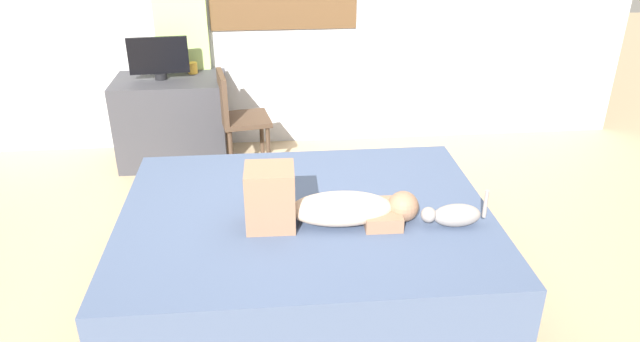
# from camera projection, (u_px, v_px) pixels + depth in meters

# --- Properties ---
(ground_plane) EXTENTS (16.00, 16.00, 0.00)m
(ground_plane) POSITION_uv_depth(u_px,v_px,m) (294.00, 305.00, 3.36)
(ground_plane) COLOR tan
(bed) EXTENTS (2.15, 1.70, 0.52)m
(bed) POSITION_uv_depth(u_px,v_px,m) (306.00, 250.00, 3.41)
(bed) COLOR #38383D
(bed) RESTS_ON ground
(person_lying) EXTENTS (0.94, 0.28, 0.34)m
(person_lying) POSITION_uv_depth(u_px,v_px,m) (323.00, 205.00, 3.13)
(person_lying) COLOR #CCB299
(person_lying) RESTS_ON bed
(cat) EXTENTS (0.36, 0.12, 0.21)m
(cat) POSITION_uv_depth(u_px,v_px,m) (453.00, 215.00, 3.13)
(cat) COLOR gray
(cat) RESTS_ON bed
(desk) EXTENTS (0.90, 0.56, 0.74)m
(desk) POSITION_uv_depth(u_px,v_px,m) (173.00, 121.00, 4.98)
(desk) COLOR #38383D
(desk) RESTS_ON ground
(tv_monitor) EXTENTS (0.48, 0.10, 0.35)m
(tv_monitor) POSITION_uv_depth(u_px,v_px,m) (159.00, 58.00, 4.73)
(tv_monitor) COLOR black
(tv_monitor) RESTS_ON desk
(cup) EXTENTS (0.08, 0.08, 0.09)m
(cup) POSITION_uv_depth(u_px,v_px,m) (193.00, 68.00, 4.94)
(cup) COLOR gold
(cup) RESTS_ON desk
(chair_by_desk) EXTENTS (0.44, 0.44, 0.86)m
(chair_by_desk) POSITION_uv_depth(u_px,v_px,m) (236.00, 115.00, 4.72)
(chair_by_desk) COLOR #4C3828
(chair_by_desk) RESTS_ON ground
(curtain_left) EXTENTS (0.44, 0.06, 2.53)m
(curtain_left) POSITION_uv_depth(u_px,v_px,m) (179.00, 7.00, 4.84)
(curtain_left) COLOR #ADCC75
(curtain_left) RESTS_ON ground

